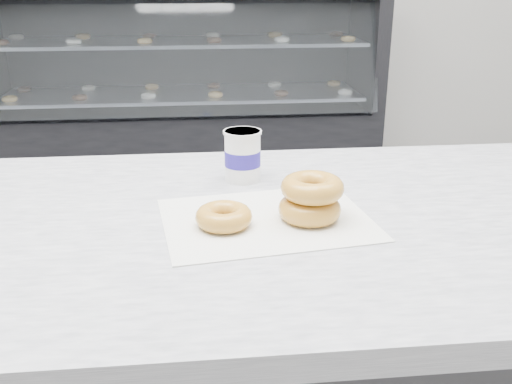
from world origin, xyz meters
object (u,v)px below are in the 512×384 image
Objects in this scene: display_case at (183,108)px; coffee_cup at (243,155)px; donut_single at (224,217)px; donut_stack at (311,198)px.

display_case reaches higher than coffee_cup.
donut_single is at bearing -102.14° from coffee_cup.
display_case reaches higher than donut_stack.
coffee_cup is (0.17, -2.54, 0.46)m from display_case.
donut_stack is 0.23m from coffee_cup.
donut_single is at bearing -174.33° from donut_stack.
donut_single is 0.15m from donut_stack.
donut_single is at bearing -87.41° from display_case.
donut_single is 0.23m from coffee_cup.
display_case is at bearing 94.13° from coffee_cup.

